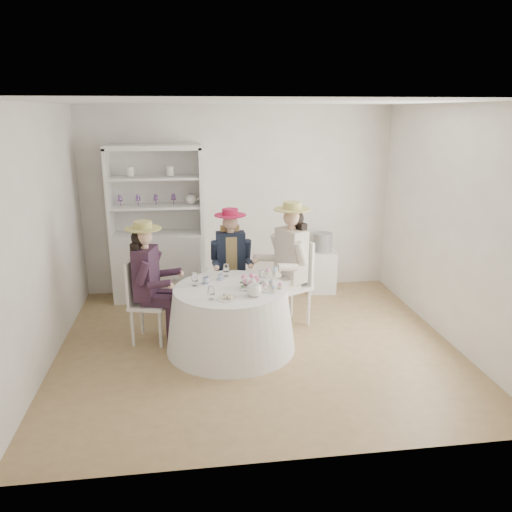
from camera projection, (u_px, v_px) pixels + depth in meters
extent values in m
plane|color=olive|center=(257.00, 345.00, 5.79)|extent=(4.50, 4.50, 0.00)
plane|color=white|center=(257.00, 102.00, 5.03)|extent=(4.50, 4.50, 0.00)
plane|color=silver|center=(239.00, 200.00, 7.31)|extent=(4.50, 0.00, 4.50)
plane|color=silver|center=(296.00, 298.00, 3.50)|extent=(4.50, 0.00, 4.50)
plane|color=silver|center=(40.00, 239.00, 5.12)|extent=(0.00, 4.50, 4.50)
plane|color=silver|center=(452.00, 226.00, 5.70)|extent=(0.00, 4.50, 4.50)
cone|color=white|center=(231.00, 319.00, 5.64)|extent=(1.47, 1.47, 0.71)
cylinder|color=white|center=(230.00, 288.00, 5.54)|extent=(1.27, 1.27, 0.02)
cube|color=silver|center=(160.00, 265.00, 7.15)|extent=(1.36, 0.75, 0.97)
cube|color=silver|center=(156.00, 189.00, 7.06)|extent=(1.26, 0.32, 1.18)
cube|color=silver|center=(153.00, 147.00, 6.69)|extent=(1.36, 0.75, 0.06)
cube|color=silver|center=(109.00, 192.00, 6.77)|extent=(0.15, 0.48, 1.18)
cube|color=silver|center=(201.00, 190.00, 6.93)|extent=(0.15, 0.48, 1.18)
cube|color=silver|center=(156.00, 206.00, 6.91)|extent=(1.27, 0.68, 0.03)
cube|color=silver|center=(155.00, 178.00, 6.80)|extent=(1.27, 0.68, 0.03)
sphere|color=white|center=(191.00, 199.00, 6.95)|extent=(0.15, 0.15, 0.15)
cube|color=silver|center=(322.00, 271.00, 7.46)|extent=(0.44, 0.44, 0.62)
cylinder|color=black|center=(323.00, 242.00, 7.33)|extent=(0.31, 0.31, 0.28)
cube|color=silver|center=(150.00, 304.00, 5.78)|extent=(0.50, 0.50, 0.04)
cylinder|color=silver|center=(160.00, 329.00, 5.67)|extent=(0.04, 0.04, 0.45)
cylinder|color=silver|center=(168.00, 318.00, 5.98)|extent=(0.04, 0.04, 0.45)
cylinder|color=silver|center=(133.00, 328.00, 5.71)|extent=(0.04, 0.04, 0.45)
cylinder|color=silver|center=(142.00, 317.00, 6.02)|extent=(0.04, 0.04, 0.45)
cube|color=silver|center=(133.00, 281.00, 5.72)|extent=(0.13, 0.38, 0.51)
cube|color=black|center=(146.00, 273.00, 5.67)|extent=(0.29, 0.41, 0.59)
cube|color=black|center=(157.00, 301.00, 5.65)|extent=(0.37, 0.22, 0.12)
cylinder|color=black|center=(171.00, 326.00, 5.72)|extent=(0.10, 0.10, 0.47)
cylinder|color=black|center=(143.00, 273.00, 5.45)|extent=(0.19, 0.13, 0.28)
cube|color=black|center=(162.00, 295.00, 5.83)|extent=(0.37, 0.22, 0.12)
cylinder|color=black|center=(175.00, 320.00, 5.90)|extent=(0.10, 0.10, 0.47)
cylinder|color=black|center=(155.00, 262.00, 5.85)|extent=(0.19, 0.13, 0.28)
cylinder|color=#D8A889|center=(144.00, 246.00, 5.58)|extent=(0.09, 0.09, 0.08)
sphere|color=#D8A889|center=(144.00, 237.00, 5.55)|extent=(0.19, 0.19, 0.19)
sphere|color=black|center=(140.00, 238.00, 5.56)|extent=(0.19, 0.19, 0.19)
cube|color=black|center=(138.00, 258.00, 5.63)|extent=(0.14, 0.26, 0.39)
cylinder|color=tan|center=(143.00, 229.00, 5.53)|extent=(0.41, 0.41, 0.01)
cylinder|color=tan|center=(143.00, 225.00, 5.52)|extent=(0.20, 0.20, 0.08)
cube|color=silver|center=(231.00, 282.00, 6.53)|extent=(0.41, 0.41, 0.04)
cylinder|color=silver|center=(220.00, 304.00, 6.42)|extent=(0.04, 0.04, 0.45)
cylinder|color=silver|center=(245.00, 302.00, 6.47)|extent=(0.04, 0.04, 0.45)
cylinder|color=silver|center=(218.00, 295.00, 6.73)|extent=(0.04, 0.04, 0.45)
cylinder|color=silver|center=(242.00, 294.00, 6.78)|extent=(0.04, 0.04, 0.45)
cube|color=silver|center=(230.00, 258.00, 6.63)|extent=(0.39, 0.04, 0.51)
cube|color=#182031|center=(231.00, 254.00, 6.45)|extent=(0.37, 0.21, 0.59)
cube|color=tan|center=(231.00, 254.00, 6.45)|extent=(0.15, 0.23, 0.51)
cube|color=#182031|center=(225.00, 280.00, 6.38)|extent=(0.14, 0.35, 0.12)
cylinder|color=#182031|center=(227.00, 306.00, 6.33)|extent=(0.10, 0.10, 0.47)
cylinder|color=#182031|center=(215.00, 250.00, 6.36)|extent=(0.09, 0.18, 0.28)
cube|color=#182031|center=(239.00, 279.00, 6.41)|extent=(0.14, 0.35, 0.12)
cylinder|color=#182031|center=(241.00, 305.00, 6.36)|extent=(0.10, 0.10, 0.47)
cylinder|color=#182031|center=(247.00, 249.00, 6.42)|extent=(0.09, 0.18, 0.28)
cylinder|color=#D8A889|center=(230.00, 231.00, 6.36)|extent=(0.09, 0.09, 0.08)
sphere|color=#D8A889|center=(230.00, 222.00, 6.33)|extent=(0.19, 0.19, 0.19)
sphere|color=tan|center=(230.00, 223.00, 6.38)|extent=(0.19, 0.19, 0.19)
cube|color=tan|center=(230.00, 240.00, 6.48)|extent=(0.24, 0.09, 0.38)
cylinder|color=#BA1B45|center=(230.00, 215.00, 6.30)|extent=(0.40, 0.40, 0.01)
cylinder|color=#BA1B45|center=(230.00, 212.00, 6.29)|extent=(0.20, 0.20, 0.08)
cube|color=silver|center=(289.00, 287.00, 6.23)|extent=(0.60, 0.60, 0.04)
cylinder|color=silver|center=(269.00, 304.00, 6.35)|extent=(0.04, 0.04, 0.49)
cylinder|color=silver|center=(286.00, 313.00, 6.07)|extent=(0.04, 0.04, 0.49)
cylinder|color=silver|center=(291.00, 299.00, 6.54)|extent=(0.04, 0.04, 0.49)
cylinder|color=silver|center=(309.00, 307.00, 6.26)|extent=(0.04, 0.04, 0.49)
cube|color=silver|center=(302.00, 261.00, 6.25)|extent=(0.22, 0.39, 0.56)
cube|color=beige|center=(291.00, 255.00, 6.13)|extent=(0.38, 0.46, 0.65)
cube|color=beige|center=(276.00, 280.00, 6.21)|extent=(0.40, 0.30, 0.13)
cylinder|color=beige|center=(266.00, 307.00, 6.22)|extent=(0.11, 0.11, 0.51)
cylinder|color=beige|center=(277.00, 245.00, 6.27)|extent=(0.22, 0.18, 0.31)
cube|color=beige|center=(286.00, 284.00, 6.05)|extent=(0.40, 0.30, 0.13)
cylinder|color=beige|center=(275.00, 312.00, 6.06)|extent=(0.11, 0.11, 0.51)
cylinder|color=beige|center=(300.00, 254.00, 5.90)|extent=(0.22, 0.18, 0.31)
cylinder|color=#D8A889|center=(292.00, 227.00, 6.03)|extent=(0.10, 0.10, 0.09)
sphere|color=#D8A889|center=(292.00, 218.00, 6.00)|extent=(0.21, 0.21, 0.21)
sphere|color=black|center=(295.00, 218.00, 6.03)|extent=(0.21, 0.21, 0.21)
cube|color=black|center=(297.00, 239.00, 6.12)|extent=(0.20, 0.28, 0.42)
cylinder|color=tan|center=(292.00, 209.00, 5.97)|extent=(0.45, 0.45, 0.01)
cylinder|color=tan|center=(292.00, 206.00, 5.96)|extent=(0.22, 0.22, 0.09)
cube|color=silver|center=(190.00, 273.00, 6.78)|extent=(0.54, 0.54, 0.04)
cylinder|color=silver|center=(206.00, 287.00, 6.98)|extent=(0.04, 0.04, 0.48)
cylinder|color=silver|center=(182.00, 286.00, 7.04)|extent=(0.04, 0.04, 0.48)
cylinder|color=silver|center=(200.00, 296.00, 6.65)|extent=(0.04, 0.04, 0.48)
cylinder|color=silver|center=(175.00, 294.00, 6.71)|extent=(0.04, 0.04, 0.48)
cube|color=silver|center=(185.00, 257.00, 6.51)|extent=(0.40, 0.15, 0.54)
imported|color=white|center=(206.00, 281.00, 5.66)|extent=(0.10, 0.10, 0.07)
imported|color=white|center=(221.00, 277.00, 5.78)|extent=(0.09, 0.09, 0.06)
imported|color=white|center=(253.00, 280.00, 5.67)|extent=(0.09, 0.09, 0.06)
imported|color=white|center=(251.00, 287.00, 5.49)|extent=(0.21, 0.21, 0.05)
sphere|color=pink|center=(256.00, 280.00, 5.51)|extent=(0.07, 0.07, 0.07)
sphere|color=white|center=(254.00, 279.00, 5.53)|extent=(0.07, 0.07, 0.07)
sphere|color=pink|center=(252.00, 279.00, 5.55)|extent=(0.07, 0.07, 0.07)
sphere|color=white|center=(249.00, 279.00, 5.55)|extent=(0.07, 0.07, 0.07)
sphere|color=pink|center=(247.00, 279.00, 5.54)|extent=(0.07, 0.07, 0.07)
sphere|color=white|center=(245.00, 280.00, 5.51)|extent=(0.07, 0.07, 0.07)
sphere|color=pink|center=(246.00, 281.00, 5.48)|extent=(0.07, 0.07, 0.07)
sphere|color=white|center=(247.00, 282.00, 5.45)|extent=(0.07, 0.07, 0.07)
sphere|color=pink|center=(250.00, 282.00, 5.44)|extent=(0.07, 0.07, 0.07)
sphere|color=white|center=(253.00, 282.00, 5.45)|extent=(0.07, 0.07, 0.07)
sphere|color=pink|center=(255.00, 281.00, 5.47)|extent=(0.07, 0.07, 0.07)
sphere|color=white|center=(254.00, 290.00, 5.26)|extent=(0.16, 0.16, 0.16)
cylinder|color=white|center=(263.00, 288.00, 5.27)|extent=(0.10, 0.03, 0.08)
cylinder|color=white|center=(254.00, 282.00, 5.24)|extent=(0.04, 0.04, 0.02)
cylinder|color=white|center=(228.00, 299.00, 5.20)|extent=(0.23, 0.23, 0.01)
cube|color=beige|center=(224.00, 297.00, 5.17)|extent=(0.05, 0.04, 0.03)
cube|color=beige|center=(228.00, 296.00, 5.19)|extent=(0.06, 0.05, 0.03)
cube|color=beige|center=(232.00, 296.00, 5.22)|extent=(0.06, 0.06, 0.03)
cube|color=beige|center=(226.00, 294.00, 5.22)|extent=(0.06, 0.06, 0.03)
cube|color=beige|center=(231.00, 298.00, 5.16)|extent=(0.06, 0.06, 0.03)
cylinder|color=white|center=(272.00, 289.00, 5.46)|extent=(0.26, 0.26, 0.01)
cylinder|color=white|center=(272.00, 283.00, 5.44)|extent=(0.02, 0.02, 0.17)
cylinder|color=white|center=(272.00, 275.00, 5.42)|extent=(0.19, 0.19, 0.01)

